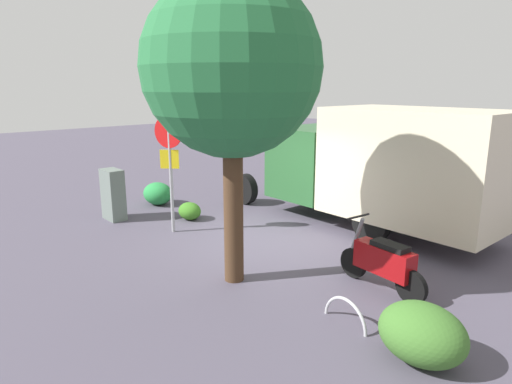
{
  "coord_description": "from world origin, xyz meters",
  "views": [
    {
      "loc": [
        -7.01,
        6.37,
        3.47
      ],
      "look_at": [
        -0.32,
        0.37,
        1.31
      ],
      "focal_mm": 31.27,
      "sensor_mm": 36.0,
      "label": 1
    }
  ],
  "objects_px": {
    "box_truck_near": "(379,163)",
    "bike_rack_hoop": "(345,324)",
    "motorcycle": "(383,262)",
    "stop_sign": "(170,156)",
    "street_tree": "(232,69)",
    "utility_cabinet": "(113,195)"
  },
  "relations": [
    {
      "from": "box_truck_near",
      "to": "bike_rack_hoop",
      "type": "bearing_deg",
      "value": 119.4
    },
    {
      "from": "box_truck_near",
      "to": "motorcycle",
      "type": "bearing_deg",
      "value": 126.24
    },
    {
      "from": "stop_sign",
      "to": "street_tree",
      "type": "height_order",
      "value": "street_tree"
    },
    {
      "from": "bike_rack_hoop",
      "to": "street_tree",
      "type": "bearing_deg",
      "value": 5.63
    },
    {
      "from": "box_truck_near",
      "to": "bike_rack_hoop",
      "type": "relative_size",
      "value": 8.6
    },
    {
      "from": "motorcycle",
      "to": "stop_sign",
      "type": "relative_size",
      "value": 0.65
    },
    {
      "from": "stop_sign",
      "to": "bike_rack_hoop",
      "type": "bearing_deg",
      "value": 175.96
    },
    {
      "from": "utility_cabinet",
      "to": "bike_rack_hoop",
      "type": "relative_size",
      "value": 1.58
    },
    {
      "from": "stop_sign",
      "to": "bike_rack_hoop",
      "type": "distance_m",
      "value": 5.75
    },
    {
      "from": "motorcycle",
      "to": "street_tree",
      "type": "xyz_separation_m",
      "value": [
        2.04,
        1.64,
        3.21
      ]
    },
    {
      "from": "motorcycle",
      "to": "utility_cabinet",
      "type": "xyz_separation_m",
      "value": [
        7.09,
        1.61,
        0.15
      ]
    },
    {
      "from": "street_tree",
      "to": "bike_rack_hoop",
      "type": "relative_size",
      "value": 6.19
    },
    {
      "from": "street_tree",
      "to": "motorcycle",
      "type": "bearing_deg",
      "value": -141.26
    },
    {
      "from": "stop_sign",
      "to": "bike_rack_hoop",
      "type": "height_order",
      "value": "stop_sign"
    },
    {
      "from": "motorcycle",
      "to": "bike_rack_hoop",
      "type": "relative_size",
      "value": 2.13
    },
    {
      "from": "box_truck_near",
      "to": "utility_cabinet",
      "type": "distance_m",
      "value": 6.82
    },
    {
      "from": "motorcycle",
      "to": "bike_rack_hoop",
      "type": "distance_m",
      "value": 1.53
    },
    {
      "from": "box_truck_near",
      "to": "street_tree",
      "type": "height_order",
      "value": "street_tree"
    },
    {
      "from": "motorcycle",
      "to": "utility_cabinet",
      "type": "relative_size",
      "value": 1.35
    },
    {
      "from": "motorcycle",
      "to": "street_tree",
      "type": "relative_size",
      "value": 0.34
    },
    {
      "from": "street_tree",
      "to": "utility_cabinet",
      "type": "relative_size",
      "value": 3.92
    },
    {
      "from": "box_truck_near",
      "to": "street_tree",
      "type": "relative_size",
      "value": 1.39
    }
  ]
}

